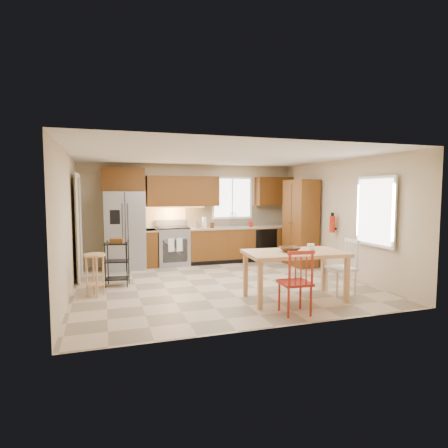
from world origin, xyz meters
The scene contains 33 objects.
floor centered at (0.00, 0.00, 0.00)m, with size 5.50×5.50×0.00m, color tan.
ceiling centered at (0.00, 0.00, 2.50)m, with size 5.50×5.00×0.02m, color silver.
wall_back centered at (0.00, 2.50, 1.25)m, with size 5.50×0.02×2.50m, color #CCB793.
wall_front centered at (0.00, -2.50, 1.25)m, with size 5.50×0.02×2.50m, color #CCB793.
wall_left centered at (-2.75, 0.00, 1.25)m, with size 0.02×5.00×2.50m, color #CCB793.
wall_right centered at (2.75, 0.00, 1.25)m, with size 0.02×5.00×2.50m, color #CCB793.
refrigerator centered at (-1.70, 2.12, 0.91)m, with size 0.92×0.75×1.82m, color gray.
range_stove centered at (-0.55, 2.19, 0.46)m, with size 0.76×0.63×0.92m, color gray.
base_cabinet_narrow centered at (-1.10, 2.20, 0.45)m, with size 0.30×0.60×0.90m, color brown.
base_cabinet_run centered at (1.29, 2.20, 0.45)m, with size 2.92×0.60×0.90m, color brown.
dishwasher centered at (1.85, 1.91, 0.45)m, with size 0.60×0.02×0.78m, color black.
backsplash centered at (1.29, 2.48, 1.18)m, with size 2.92×0.03×0.55m, color beige.
upper_over_fridge centered at (-1.70, 2.33, 2.10)m, with size 1.00×0.35×0.55m, color #532D0D.
upper_left_block centered at (-0.25, 2.33, 1.83)m, with size 1.80×0.35×0.75m, color #532D0D.
upper_right_block centered at (2.25, 2.33, 1.83)m, with size 1.00×0.35×0.75m, color #532D0D.
window_back centered at (1.10, 2.48, 1.65)m, with size 1.12×0.04×1.12m, color white.
sink centered at (1.10, 2.20, 0.86)m, with size 0.62×0.46×0.16m, color gray.
undercab_glow centered at (-0.55, 2.30, 1.43)m, with size 1.60×0.30×0.01m, color #FFBF66.
soap_bottle centered at (1.48, 2.10, 1.00)m, with size 0.09×0.09×0.19m, color #AF200C.
paper_towel centered at (0.25, 2.15, 1.04)m, with size 0.12×0.12×0.28m, color white.
canister_steel centered at (0.05, 2.15, 0.99)m, with size 0.11×0.11×0.18m, color gray.
canister_wood centered at (0.45, 2.12, 0.97)m, with size 0.10×0.10×0.14m, color #4A2613.
pantry centered at (2.43, 1.20, 1.05)m, with size 0.50×0.95×2.10m, color brown.
fire_extinguisher centered at (2.63, 0.15, 1.10)m, with size 0.12×0.12×0.36m, color #AF200C.
window_right centered at (2.68, -1.15, 1.45)m, with size 0.04×1.02×1.32m, color white.
doorway centered at (-2.67, 1.30, 1.05)m, with size 0.04×0.95×2.10m, color #8C7A59.
dining_table centered at (0.87, -1.39, 0.40)m, with size 1.65×0.93×0.81m, color tan, non-canonical shape.
chair_red centered at (0.52, -2.04, 0.49)m, with size 0.45×0.45×0.97m, color #A62619, non-canonical shape.
chair_white centered at (1.82, -1.34, 0.49)m, with size 0.45×0.45×0.97m, color white, non-canonical shape.
table_bowl centered at (0.77, -1.39, 0.82)m, with size 0.33×0.33×0.08m, color #4A2613.
table_jar centered at (1.23, -1.29, 0.85)m, with size 0.13×0.13×0.15m, color white.
bar_stool centered at (-2.33, -0.15, 0.37)m, with size 0.36×0.36×0.75m, color tan, non-canonical shape.
utility_cart centered at (-1.93, 0.48, 0.44)m, with size 0.44×0.34×0.87m, color black, non-canonical shape.
Camera 1 is at (-2.16, -6.91, 1.82)m, focal length 30.00 mm.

